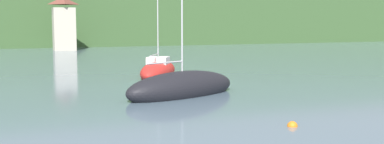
{
  "coord_description": "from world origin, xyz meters",
  "views": [
    {
      "loc": [
        -7.76,
        17.96,
        4.23
      ],
      "look_at": [
        0.0,
        37.91,
        1.93
      ],
      "focal_mm": 44.49,
      "sensor_mm": 36.0,
      "label": 1
    }
  ],
  "objects_px": {
    "shore_building_westcentral": "(64,25)",
    "mooring_buoy_near": "(292,126)",
    "sailboat_far_8": "(158,71)",
    "sailboat_mid_5": "(182,88)"
  },
  "relations": [
    {
      "from": "shore_building_westcentral",
      "to": "mooring_buoy_near",
      "type": "distance_m",
      "value": 55.32
    },
    {
      "from": "mooring_buoy_near",
      "to": "sailboat_far_8",
      "type": "bearing_deg",
      "value": 89.4
    },
    {
      "from": "shore_building_westcentral",
      "to": "mooring_buoy_near",
      "type": "relative_size",
      "value": 18.07
    },
    {
      "from": "shore_building_westcentral",
      "to": "mooring_buoy_near",
      "type": "bearing_deg",
      "value": -87.06
    },
    {
      "from": "sailboat_mid_5",
      "to": "mooring_buoy_near",
      "type": "bearing_deg",
      "value": -103.32
    },
    {
      "from": "sailboat_mid_5",
      "to": "sailboat_far_8",
      "type": "bearing_deg",
      "value": 58.7
    },
    {
      "from": "sailboat_far_8",
      "to": "mooring_buoy_near",
      "type": "height_order",
      "value": "sailboat_far_8"
    },
    {
      "from": "sailboat_far_8",
      "to": "mooring_buoy_near",
      "type": "distance_m",
      "value": 18.9
    },
    {
      "from": "mooring_buoy_near",
      "to": "shore_building_westcentral",
      "type": "bearing_deg",
      "value": 92.94
    },
    {
      "from": "sailboat_far_8",
      "to": "shore_building_westcentral",
      "type": "bearing_deg",
      "value": 34.68
    }
  ]
}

